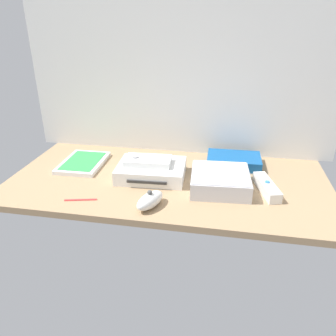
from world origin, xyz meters
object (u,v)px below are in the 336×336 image
Objects in this scene: mini_computer at (220,180)px; game_console at (151,171)px; remote_classic_pad at (148,161)px; stylus_pen at (81,199)px; network_router at (234,161)px; remote_nunchuk at (150,200)px; game_case at (83,163)px; remote_wand at (267,187)px.

game_console is at bearing 169.88° from mini_computer.
remote_classic_pad is 24.15cm from stylus_pen.
network_router is 2.02× the size of stylus_pen.
remote_classic_pad reaches higher than remote_nunchuk.
game_case is (-47.25, 8.82, -1.88)cm from mini_computer.
remote_classic_pad is at bearing 129.01° from remote_nunchuk.
game_case is at bearing 165.99° from remote_nunchuk.
mini_computer is 0.99× the size of network_router.
remote_classic_pad is at bearing 159.52° from remote_wand.
stylus_pen is (-42.20, -31.83, -1.35)cm from network_router.
mini_computer reaches higher than remote_nunchuk.
game_console is 29.35cm from network_router.
network_router is (51.28, 8.93, 0.94)cm from game_case.
remote_nunchuk is at bearing -142.38° from mini_computer.
game_console is 22.19cm from mini_computer.
game_console is 1.47× the size of remote_classic_pad.
mini_computer reaches higher than stylus_pen.
remote_wand is (13.58, 0.43, -1.13)cm from mini_computer.
remote_classic_pad is (-1.08, 0.04, 3.21)cm from game_console.
remote_wand is at bearing 1.80° from mini_computer.
game_console reaches higher than game_case.
network_router is 52.87cm from stylus_pen.
remote_nunchuk is (29.12, -22.79, 1.28)cm from game_case.
remote_wand is at bearing 48.46° from remote_nunchuk.
game_case is 52.06cm from network_router.
remote_wand is at bearing -9.02° from game_case.
stylus_pen is (-20.04, -0.11, -1.69)cm from remote_nunchuk.
game_console reaches higher than network_router.
game_console is 3.39cm from remote_classic_pad.
mini_computer is at bearing -103.75° from network_router.
remote_nunchuk is at bearing -39.21° from game_case.
remote_nunchuk is at bearing -170.55° from remote_wand.
game_console is at bearing 125.77° from remote_nunchuk.
game_console is 1.99× the size of remote_nunchuk.
game_console is 1.20× the size of network_router.
mini_computer is 0.94× the size of game_case.
stylus_pen is (-51.75, -14.51, -1.16)cm from remote_wand.
game_case is 25.24cm from remote_classic_pad.
remote_nunchuk is 20.11cm from stylus_pen.
game_console is 1.13× the size of game_case.
mini_computer is 13.64cm from remote_wand.
remote_classic_pad reaches higher than network_router.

